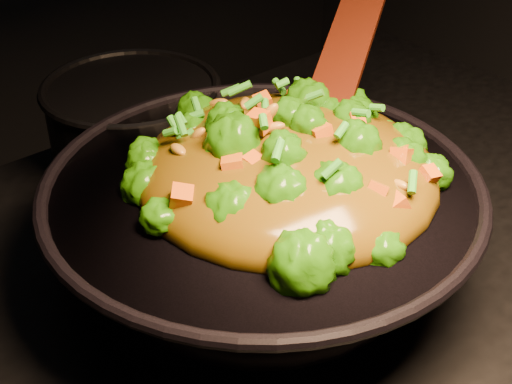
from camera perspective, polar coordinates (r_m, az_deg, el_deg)
wok at (r=0.79m, az=0.47°, el=-3.26°), size 0.52×0.52×0.13m
stir_fry at (r=0.73m, az=2.59°, el=4.76°), size 0.37×0.37×0.11m
spatula at (r=0.82m, az=6.15°, el=8.11°), size 0.31×0.21×0.14m
back_pot at (r=1.00m, az=-9.68°, el=5.20°), size 0.29×0.29×0.13m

